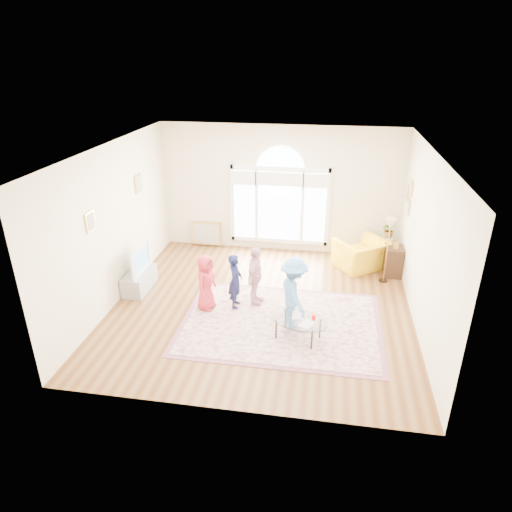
% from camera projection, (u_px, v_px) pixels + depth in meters
% --- Properties ---
extents(ground, '(6.00, 6.00, 0.00)m').
position_uv_depth(ground, '(261.00, 306.00, 9.37)').
color(ground, '#552F13').
rests_on(ground, ground).
extents(room_shell, '(6.00, 6.00, 6.00)m').
position_uv_depth(room_shell, '(279.00, 193.00, 11.26)').
color(room_shell, beige).
rests_on(room_shell, ground).
extents(area_rug, '(3.60, 2.60, 0.02)m').
position_uv_depth(area_rug, '(281.00, 323.00, 8.77)').
color(area_rug, beige).
rests_on(area_rug, ground).
extents(rug_border, '(3.80, 2.80, 0.01)m').
position_uv_depth(rug_border, '(281.00, 323.00, 8.77)').
color(rug_border, '#864B5D').
rests_on(rug_border, ground).
extents(tv_console, '(0.45, 1.00, 0.42)m').
position_uv_depth(tv_console, '(139.00, 280.00, 9.96)').
color(tv_console, '#92969A').
rests_on(tv_console, ground).
extents(television, '(0.16, 0.99, 0.57)m').
position_uv_depth(television, '(137.00, 260.00, 9.75)').
color(television, black).
rests_on(television, tv_console).
extents(coffee_table, '(1.25, 1.01, 0.54)m').
position_uv_depth(coffee_table, '(299.00, 320.00, 8.15)').
color(coffee_table, silver).
rests_on(coffee_table, ground).
extents(armchair, '(1.46, 1.43, 0.72)m').
position_uv_depth(armchair, '(361.00, 254.00, 10.85)').
color(armchair, yellow).
rests_on(armchair, ground).
extents(side_cabinet, '(0.40, 0.50, 0.70)m').
position_uv_depth(side_cabinet, '(393.00, 261.00, 10.53)').
color(side_cabinet, black).
rests_on(side_cabinet, ground).
extents(floor_lamp, '(0.32, 0.32, 1.51)m').
position_uv_depth(floor_lamp, '(390.00, 229.00, 9.84)').
color(floor_lamp, black).
rests_on(floor_lamp, ground).
extents(plant_pedestal, '(0.20, 0.20, 0.70)m').
position_uv_depth(plant_pedestal, '(387.00, 251.00, 11.08)').
color(plant_pedestal, white).
rests_on(plant_pedestal, ground).
extents(potted_plant, '(0.39, 0.36, 0.39)m').
position_uv_depth(potted_plant, '(390.00, 230.00, 10.85)').
color(potted_plant, '#33722D').
rests_on(potted_plant, plant_pedestal).
extents(leaning_picture, '(0.80, 0.14, 0.62)m').
position_uv_depth(leaning_picture, '(207.00, 245.00, 12.26)').
color(leaning_picture, tan).
rests_on(leaning_picture, ground).
extents(child_red, '(0.47, 0.63, 1.16)m').
position_uv_depth(child_red, '(206.00, 282.00, 9.04)').
color(child_red, '#BC2938').
rests_on(child_red, area_rug).
extents(child_navy, '(0.30, 0.43, 1.14)m').
position_uv_depth(child_navy, '(235.00, 281.00, 9.11)').
color(child_navy, '#12173C').
rests_on(child_navy, area_rug).
extents(child_pink, '(0.40, 0.76, 1.24)m').
position_uv_depth(child_pink, '(255.00, 276.00, 9.20)').
color(child_pink, '#E0A4B0').
rests_on(child_pink, area_rug).
extents(child_blue, '(0.85, 1.04, 1.40)m').
position_uv_depth(child_blue, '(294.00, 293.00, 8.39)').
color(child_blue, '#4F8DD0').
rests_on(child_blue, area_rug).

